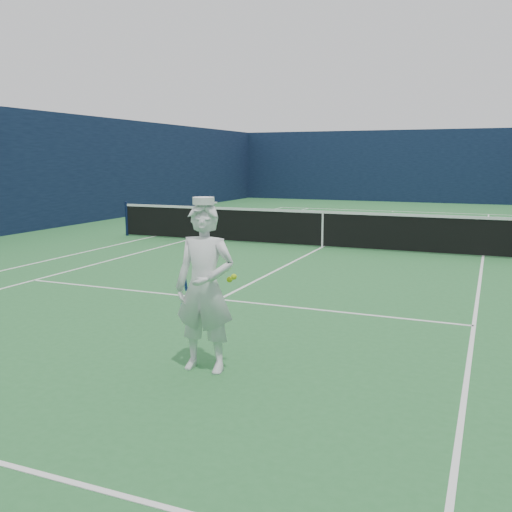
{
  "coord_description": "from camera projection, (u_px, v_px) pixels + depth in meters",
  "views": [
    {
      "loc": [
        4.26,
        -14.97,
        2.39
      ],
      "look_at": [
        1.32,
        -7.92,
        1.09
      ],
      "focal_mm": 40.0,
      "sensor_mm": 36.0,
      "label": 1
    }
  ],
  "objects": [
    {
      "name": "ground",
      "position": [
        322.0,
        247.0,
        15.64
      ],
      "size": [
        80.0,
        80.0,
        0.0
      ],
      "primitive_type": "plane",
      "color": "#296D35",
      "rests_on": "ground"
    },
    {
      "name": "court_markings",
      "position": [
        322.0,
        247.0,
        15.64
      ],
      "size": [
        11.03,
        23.83,
        0.01
      ],
      "color": "white",
      "rests_on": "ground"
    },
    {
      "name": "windscreen_fence",
      "position": [
        324.0,
        174.0,
        15.3
      ],
      "size": [
        20.12,
        36.12,
        4.0
      ],
      "color": "#0E1933",
      "rests_on": "ground"
    },
    {
      "name": "tennis_net",
      "position": [
        323.0,
        227.0,
        15.55
      ],
      "size": [
        12.88,
        0.09,
        1.07
      ],
      "color": "#141E4C",
      "rests_on": "ground"
    },
    {
      "name": "tennis_player",
      "position": [
        205.0,
        287.0,
        6.4
      ],
      "size": [
        0.81,
        0.51,
        1.98
      ],
      "rotation": [
        0.0,
        0.0,
        0.07
      ],
      "color": "white",
      "rests_on": "ground"
    }
  ]
}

